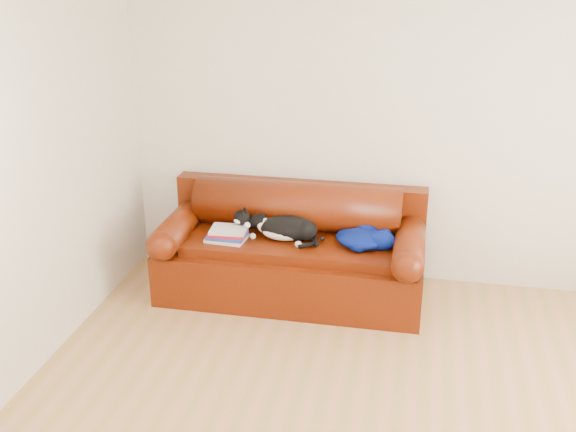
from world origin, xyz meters
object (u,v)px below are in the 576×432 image
book_stack (228,234)px  blanket (365,238)px  sofa_base (292,267)px  cat (287,229)px

book_stack → blanket: size_ratio=0.64×
book_stack → blanket: 1.08m
sofa_base → book_stack: size_ratio=6.49×
sofa_base → book_stack: book_stack is taller
cat → blanket: size_ratio=1.29×
blanket → book_stack: bearing=-174.2°
sofa_base → cat: 0.36m
cat → book_stack: bearing=-157.5°
sofa_base → blanket: 0.67m
book_stack → cat: bearing=12.2°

